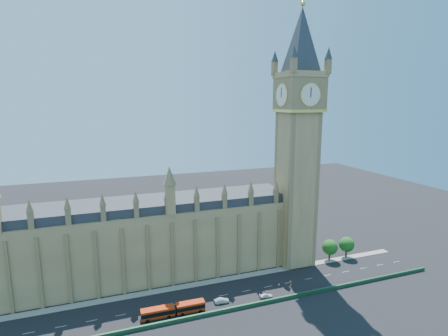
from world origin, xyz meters
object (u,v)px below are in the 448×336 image
object	(u,v)px
car_grey	(220,300)
car_white	(266,296)
red_bus	(173,310)
car_silver	(222,301)

from	to	relation	value
car_grey	car_white	size ratio (longest dim) A/B	0.95
red_bus	car_silver	xyz separation A→B (m)	(15.45, 1.34, -0.91)
red_bus	car_silver	size ratio (longest dim) A/B	4.07
car_grey	car_white	world-z (taller)	car_grey
car_silver	car_white	xyz separation A→B (m)	(14.39, -1.91, -0.12)
car_white	car_grey	bearing A→B (deg)	84.38
red_bus	car_grey	size ratio (longest dim) A/B	4.50
car_silver	car_grey	bearing A→B (deg)	28.43
red_bus	car_white	bearing A→B (deg)	0.12
car_grey	car_white	distance (m)	14.89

